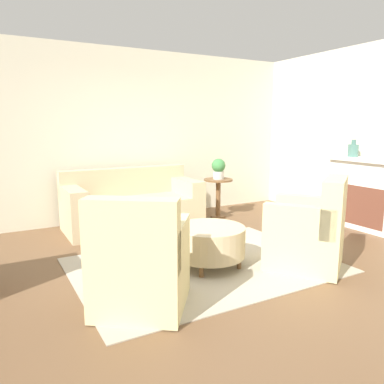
# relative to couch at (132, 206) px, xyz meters

# --- Properties ---
(ground_plane) EXTENTS (16.00, 16.00, 0.00)m
(ground_plane) POSITION_rel_couch_xyz_m (0.13, -1.96, -0.33)
(ground_plane) COLOR brown
(wall_back) EXTENTS (9.08, 0.12, 2.80)m
(wall_back) POSITION_rel_couch_xyz_m (0.13, 0.64, 1.07)
(wall_back) COLOR beige
(wall_back) RESTS_ON ground_plane
(rug) EXTENTS (2.85, 2.04, 0.01)m
(rug) POSITION_rel_couch_xyz_m (0.13, -1.96, -0.32)
(rug) COLOR #B2A893
(rug) RESTS_ON ground_plane
(couch) EXTENTS (2.05, 0.94, 0.90)m
(couch) POSITION_rel_couch_xyz_m (0.00, 0.00, 0.00)
(couch) COLOR #C6B289
(couch) RESTS_ON ground_plane
(armchair_left) EXTENTS (1.06, 1.07, 1.02)m
(armchair_left) POSITION_rel_couch_xyz_m (-0.87, -2.57, 0.07)
(armchair_left) COLOR beige
(armchair_left) RESTS_ON rug
(armchair_right) EXTENTS (1.06, 1.07, 1.02)m
(armchair_right) POSITION_rel_couch_xyz_m (1.13, -2.57, 0.07)
(armchair_right) COLOR beige
(armchair_right) RESTS_ON rug
(ottoman_table) EXTENTS (0.81, 0.81, 0.45)m
(ottoman_table) POSITION_rel_couch_xyz_m (0.17, -2.00, -0.04)
(ottoman_table) COLOR #C6B289
(ottoman_table) RESTS_ON rug
(side_table) EXTENTS (0.49, 0.49, 0.67)m
(side_table) POSITION_rel_couch_xyz_m (1.50, -0.13, 0.12)
(side_table) COLOR brown
(side_table) RESTS_ON ground_plane
(fireplace) EXTENTS (0.44, 1.39, 1.09)m
(fireplace) POSITION_rel_couch_xyz_m (3.08, -1.90, 0.24)
(fireplace) COLOR white
(fireplace) RESTS_ON ground_plane
(vase_mantel_near) EXTENTS (0.16, 0.16, 0.27)m
(vase_mantel_near) POSITION_rel_couch_xyz_m (3.06, -1.55, 0.86)
(vase_mantel_near) COLOR #477066
(vase_mantel_near) RESTS_ON fireplace
(potted_plant_on_side_table) EXTENTS (0.23, 0.23, 0.35)m
(potted_plant_on_side_table) POSITION_rel_couch_xyz_m (1.50, -0.13, 0.53)
(potted_plant_on_side_table) COLOR beige
(potted_plant_on_side_table) RESTS_ON side_table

